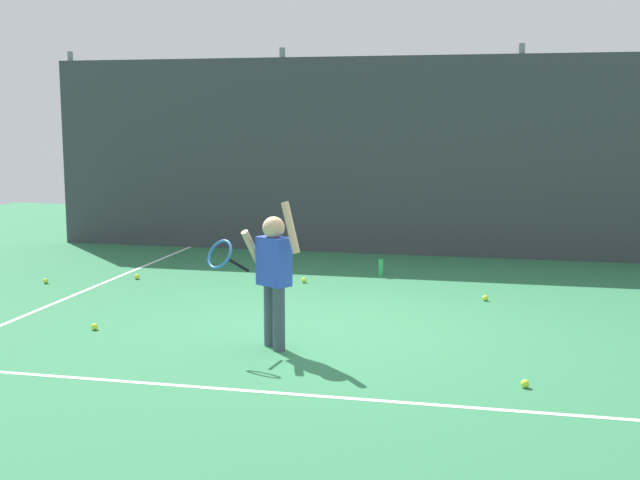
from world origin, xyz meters
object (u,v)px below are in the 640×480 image
object	(u,v)px
tennis_ball_5	(94,327)
tennis_ball_4	(485,298)
tennis_ball_0	(525,384)
tennis_ball_3	(304,280)
tennis_player	(272,270)
tennis_ball_2	(137,277)
tennis_ball_1	(46,281)
water_bottle	(381,267)

from	to	relation	value
tennis_ball_5	tennis_ball_4	bearing A→B (deg)	30.12
tennis_ball_0	tennis_ball_3	size ratio (longest dim) A/B	1.00
tennis_player	tennis_ball_0	bearing A→B (deg)	14.24
tennis_ball_3	tennis_ball_2	bearing A→B (deg)	-173.34
tennis_player	tennis_ball_1	distance (m)	4.25
tennis_ball_2	tennis_player	bearing A→B (deg)	-46.17
tennis_player	tennis_ball_4	xyz separation A→B (m)	(1.84, 2.40, -0.69)
tennis_ball_3	tennis_ball_4	world-z (taller)	same
tennis_ball_2	tennis_ball_4	world-z (taller)	same
tennis_player	tennis_ball_0	size ratio (longest dim) A/B	20.46
tennis_ball_1	tennis_ball_3	bearing A→B (deg)	13.54
tennis_ball_1	tennis_ball_5	size ratio (longest dim) A/B	1.00
tennis_ball_1	tennis_ball_3	xyz separation A→B (m)	(3.16, 0.76, 0.00)
tennis_player	water_bottle	distance (m)	3.71
tennis_ball_0	tennis_ball_5	bearing A→B (deg)	168.03
water_bottle	tennis_ball_1	bearing A→B (deg)	-160.29
tennis_player	tennis_ball_2	size ratio (longest dim) A/B	20.46
tennis_ball_0	tennis_ball_2	distance (m)	5.85
water_bottle	tennis_ball_5	world-z (taller)	water_bottle
tennis_player	tennis_ball_5	distance (m)	2.02
water_bottle	tennis_ball_4	size ratio (longest dim) A/B	3.33
tennis_player	tennis_ball_3	distance (m)	3.06
tennis_ball_0	tennis_player	bearing A→B (deg)	163.98
tennis_ball_1	tennis_ball_2	world-z (taller)	same
tennis_ball_1	tennis_ball_0	bearing A→B (deg)	-25.94
tennis_ball_2	tennis_ball_4	xyz separation A→B (m)	(4.42, -0.30, 0.00)
tennis_player	water_bottle	xyz separation A→B (m)	(0.45, 3.63, -0.62)
tennis_ball_1	tennis_ball_3	distance (m)	3.25
tennis_ball_2	tennis_ball_3	xyz separation A→B (m)	(2.16, 0.25, 0.00)
tennis_ball_0	tennis_ball_2	bearing A→B (deg)	145.27
water_bottle	tennis_ball_2	distance (m)	3.18
tennis_ball_2	tennis_ball_3	size ratio (longest dim) A/B	1.00
water_bottle	tennis_ball_0	bearing A→B (deg)	-67.49
tennis_ball_0	tennis_ball_1	xyz separation A→B (m)	(-5.80, 2.82, 0.00)
water_bottle	tennis_ball_3	bearing A→B (deg)	-141.99
tennis_ball_0	tennis_ball_4	size ratio (longest dim) A/B	1.00
tennis_player	water_bottle	size ratio (longest dim) A/B	6.14
tennis_ball_4	tennis_ball_5	size ratio (longest dim) A/B	1.00
tennis_player	tennis_ball_1	xyz separation A→B (m)	(-3.58, 2.19, -0.69)
tennis_ball_2	tennis_ball_5	size ratio (longest dim) A/B	1.00
water_bottle	tennis_ball_5	bearing A→B (deg)	-124.54
tennis_ball_3	tennis_ball_4	xyz separation A→B (m)	(2.26, -0.55, 0.00)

